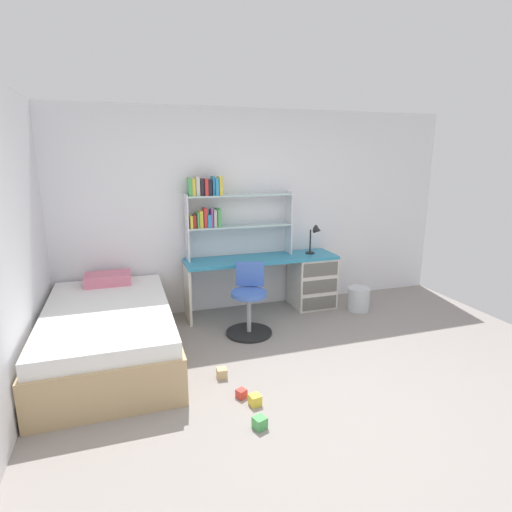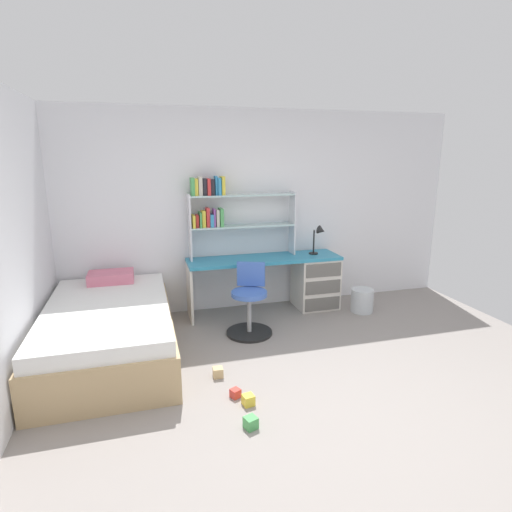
{
  "view_description": "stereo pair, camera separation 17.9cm",
  "coord_description": "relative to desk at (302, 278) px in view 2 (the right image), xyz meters",
  "views": [
    {
      "loc": [
        -1.5,
        -2.5,
        1.97
      ],
      "look_at": [
        -0.18,
        1.54,
        0.93
      ],
      "focal_mm": 28.95,
      "sensor_mm": 36.0,
      "label": 1
    },
    {
      "loc": [
        -1.33,
        -2.56,
        1.97
      ],
      "look_at": [
        -0.18,
        1.54,
        0.93
      ],
      "focal_mm": 28.95,
      "sensor_mm": 36.0,
      "label": 2
    }
  ],
  "objects": [
    {
      "name": "room_shell",
      "position": [
        -1.87,
        -1.02,
        0.87
      ],
      "size": [
        5.67,
        6.09,
        2.54
      ],
      "color": "silver",
      "rests_on": "ground_plane"
    },
    {
      "name": "toy_block_natural_0",
      "position": [
        -1.39,
        -1.45,
        -0.36
      ],
      "size": [
        0.09,
        0.09,
        0.09
      ],
      "primitive_type": "cube",
      "rotation": [
        0.0,
        0.0,
        1.52
      ],
      "color": "tan",
      "rests_on": "ground_plane"
    },
    {
      "name": "waste_bin",
      "position": [
        0.7,
        -0.35,
        -0.25
      ],
      "size": [
        0.29,
        0.29,
        0.3
      ],
      "primitive_type": "cylinder",
      "color": "silver",
      "rests_on": "ground_plane"
    },
    {
      "name": "desk",
      "position": [
        0.0,
        0.0,
        0.0
      ],
      "size": [
        1.94,
        0.51,
        0.72
      ],
      "color": "teal",
      "rests_on": "ground_plane"
    },
    {
      "name": "desk_lamp",
      "position": [
        0.22,
        -0.02,
        0.57
      ],
      "size": [
        0.2,
        0.17,
        0.38
      ],
      "color": "black",
      "rests_on": "desk"
    },
    {
      "name": "swivel_chair",
      "position": [
        -0.87,
        -0.59,
        -0.09
      ],
      "size": [
        0.52,
        0.52,
        0.79
      ],
      "color": "black",
      "rests_on": "ground_plane"
    },
    {
      "name": "bookshelf_hutch",
      "position": [
        -0.98,
        0.14,
        0.93
      ],
      "size": [
        1.34,
        0.22,
        1.01
      ],
      "color": "silver",
      "rests_on": "desk"
    },
    {
      "name": "toy_block_green_1",
      "position": [
        -1.29,
        -2.24,
        -0.36
      ],
      "size": [
        0.11,
        0.11,
        0.09
      ],
      "primitive_type": "cube",
      "rotation": [
        0.0,
        0.0,
        0.33
      ],
      "color": "#479E51",
      "rests_on": "ground_plane"
    },
    {
      "name": "toy_block_yellow_2",
      "position": [
        -1.24,
        -1.95,
        -0.36
      ],
      "size": [
        0.1,
        0.1,
        0.09
      ],
      "primitive_type": "cube",
      "rotation": [
        0.0,
        0.0,
        1.76
      ],
      "color": "gold",
      "rests_on": "ground_plane"
    },
    {
      "name": "bed_platform",
      "position": [
        -2.36,
        -0.76,
        -0.13
      ],
      "size": [
        1.22,
        2.06,
        0.67
      ],
      "color": "tan",
      "rests_on": "ground_plane"
    },
    {
      "name": "toy_block_red_3",
      "position": [
        -1.31,
        -1.82,
        -0.36
      ],
      "size": [
        0.1,
        0.1,
        0.07
      ],
      "primitive_type": "cube",
      "rotation": [
        0.0,
        0.0,
        2.03
      ],
      "color": "red",
      "rests_on": "ground_plane"
    },
    {
      "name": "ground_plane",
      "position": [
        -0.65,
        -2.27,
        -0.41
      ],
      "size": [
        5.67,
        6.09,
        0.02
      ],
      "primitive_type": "cube",
      "color": "gray"
    }
  ]
}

